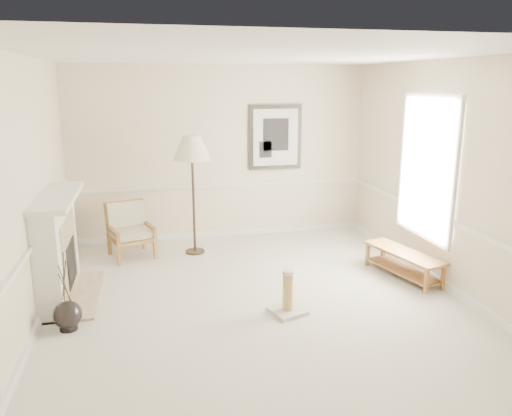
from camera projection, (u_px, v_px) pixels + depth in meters
The scene contains 8 objects.
ground at pixel (256, 300), 6.17m from camera, with size 5.50×5.50×0.00m, color silver.
room at pixel (266, 148), 5.82m from camera, with size 5.04×5.54×2.92m.
fireplace at pixel (58, 248), 6.09m from camera, with size 0.64×1.64×1.31m.
floor_vase at pixel (68, 316), 5.38m from camera, with size 0.30×0.30×0.89m.
armchair at pixel (129, 227), 7.66m from camera, with size 0.80×0.83×0.83m.
floor_lamp at pixel (192, 151), 7.50m from camera, with size 0.70×0.70×1.84m.
bench at pixel (403, 260), 6.85m from camera, with size 0.68×1.32×0.36m.
scratching_post at pixel (288, 300), 5.77m from camera, with size 0.46×0.46×0.52m.
Camera 1 is at (-1.24, -5.57, 2.60)m, focal length 35.00 mm.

